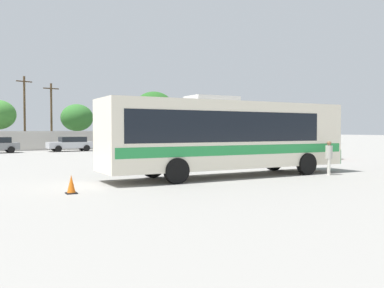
{
  "coord_description": "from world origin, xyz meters",
  "views": [
    {
      "loc": [
        -12.06,
        -16.4,
        2.14
      ],
      "look_at": [
        -2.24,
        1.56,
        1.45
      ],
      "focal_mm": 38.39,
      "sensor_mm": 36.0,
      "label": 1
    }
  ],
  "objects_px": {
    "parked_car_third_silver": "(121,142)",
    "parked_car_rightmost_grey": "(171,142)",
    "traffic_cone_on_apron": "(71,185)",
    "roadside_tree_midleft": "(77,118)",
    "vendor_umbrella_secondary_red": "(323,134)",
    "coach_bus_cream_green": "(226,134)",
    "utility_pole_near": "(51,114)",
    "utility_pole_far": "(25,111)",
    "roadside_tree_midright": "(154,109)",
    "parked_car_second_silver": "(71,144)",
    "attendant_by_bus_door": "(329,156)"
  },
  "relations": [
    {
      "from": "utility_pole_far",
      "to": "parked_car_third_silver",
      "type": "bearing_deg",
      "value": -38.27
    },
    {
      "from": "utility_pole_near",
      "to": "traffic_cone_on_apron",
      "type": "xyz_separation_m",
      "value": [
        -5.56,
        -35.98,
        -3.68
      ]
    },
    {
      "from": "parked_car_second_silver",
      "to": "roadside_tree_midleft",
      "type": "bearing_deg",
      "value": 72.12
    },
    {
      "from": "utility_pole_far",
      "to": "attendant_by_bus_door",
      "type": "bearing_deg",
      "value": -75.18
    },
    {
      "from": "coach_bus_cream_green",
      "to": "traffic_cone_on_apron",
      "type": "bearing_deg",
      "value": -166.22
    },
    {
      "from": "coach_bus_cream_green",
      "to": "attendant_by_bus_door",
      "type": "relative_size",
      "value": 7.39
    },
    {
      "from": "coach_bus_cream_green",
      "to": "roadside_tree_midright",
      "type": "height_order",
      "value": "roadside_tree_midright"
    },
    {
      "from": "roadside_tree_midleft",
      "to": "vendor_umbrella_secondary_red",
      "type": "bearing_deg",
      "value": -67.01
    },
    {
      "from": "vendor_umbrella_secondary_red",
      "to": "traffic_cone_on_apron",
      "type": "distance_m",
      "value": 21.65
    },
    {
      "from": "traffic_cone_on_apron",
      "to": "roadside_tree_midleft",
      "type": "bearing_deg",
      "value": 76.67
    },
    {
      "from": "vendor_umbrella_secondary_red",
      "to": "roadside_tree_midright",
      "type": "distance_m",
      "value": 26.92
    },
    {
      "from": "coach_bus_cream_green",
      "to": "parked_car_second_silver",
      "type": "height_order",
      "value": "coach_bus_cream_green"
    },
    {
      "from": "vendor_umbrella_secondary_red",
      "to": "attendant_by_bus_door",
      "type": "bearing_deg",
      "value": -134.84
    },
    {
      "from": "vendor_umbrella_secondary_red",
      "to": "utility_pole_near",
      "type": "distance_m",
      "value": 31.61
    },
    {
      "from": "coach_bus_cream_green",
      "to": "roadside_tree_midleft",
      "type": "distance_m",
      "value": 33.7
    },
    {
      "from": "parked_car_rightmost_grey",
      "to": "roadside_tree_midleft",
      "type": "relative_size",
      "value": 0.89
    },
    {
      "from": "parked_car_second_silver",
      "to": "attendant_by_bus_door",
      "type": "bearing_deg",
      "value": -78.3
    },
    {
      "from": "parked_car_third_silver",
      "to": "roadside_tree_midright",
      "type": "relative_size",
      "value": 0.58
    },
    {
      "from": "parked_car_second_silver",
      "to": "roadside_tree_midright",
      "type": "height_order",
      "value": "roadside_tree_midright"
    },
    {
      "from": "parked_car_second_silver",
      "to": "parked_car_third_silver",
      "type": "xyz_separation_m",
      "value": [
        5.43,
        0.17,
        0.03
      ]
    },
    {
      "from": "coach_bus_cream_green",
      "to": "parked_car_rightmost_grey",
      "type": "xyz_separation_m",
      "value": [
        10.29,
        27.1,
        -1.17
      ]
    },
    {
      "from": "vendor_umbrella_secondary_red",
      "to": "parked_car_rightmost_grey",
      "type": "xyz_separation_m",
      "value": [
        -2.34,
        20.95,
        -1.05
      ]
    },
    {
      "from": "attendant_by_bus_door",
      "to": "parked_car_rightmost_grey",
      "type": "bearing_deg",
      "value": 79.06
    },
    {
      "from": "roadside_tree_midright",
      "to": "parked_car_rightmost_grey",
      "type": "bearing_deg",
      "value": -92.89
    },
    {
      "from": "utility_pole_far",
      "to": "roadside_tree_midright",
      "type": "distance_m",
      "value": 15.44
    },
    {
      "from": "utility_pole_near",
      "to": "vendor_umbrella_secondary_red",
      "type": "bearing_deg",
      "value": -62.61
    },
    {
      "from": "utility_pole_far",
      "to": "roadside_tree_midleft",
      "type": "xyz_separation_m",
      "value": [
        5.77,
        -0.45,
        -0.68
      ]
    },
    {
      "from": "parked_car_third_silver",
      "to": "parked_car_rightmost_grey",
      "type": "distance_m",
      "value": 6.09
    },
    {
      "from": "parked_car_second_silver",
      "to": "utility_pole_far",
      "type": "relative_size",
      "value": 0.56
    },
    {
      "from": "coach_bus_cream_green",
      "to": "utility_pole_far",
      "type": "xyz_separation_m",
      "value": [
        -4.79,
        34.1,
        2.36
      ]
    },
    {
      "from": "attendant_by_bus_door",
      "to": "parked_car_second_silver",
      "type": "bearing_deg",
      "value": 101.7
    },
    {
      "from": "attendant_by_bus_door",
      "to": "traffic_cone_on_apron",
      "type": "bearing_deg",
      "value": -179.97
    },
    {
      "from": "vendor_umbrella_secondary_red",
      "to": "utility_pole_near",
      "type": "xyz_separation_m",
      "value": [
        -14.5,
        28.0,
        2.15
      ]
    },
    {
      "from": "attendant_by_bus_door",
      "to": "parked_car_rightmost_grey",
      "type": "height_order",
      "value": "attendant_by_bus_door"
    },
    {
      "from": "roadside_tree_midleft",
      "to": "roadside_tree_midright",
      "type": "relative_size",
      "value": 0.74
    },
    {
      "from": "utility_pole_near",
      "to": "attendant_by_bus_door",
      "type": "bearing_deg",
      "value": -79.65
    },
    {
      "from": "parked_car_second_silver",
      "to": "utility_pole_near",
      "type": "xyz_separation_m",
      "value": [
        -0.64,
        7.33,
        3.2
      ]
    },
    {
      "from": "utility_pole_near",
      "to": "utility_pole_far",
      "type": "xyz_separation_m",
      "value": [
        -2.93,
        -0.06,
        0.33
      ]
    },
    {
      "from": "coach_bus_cream_green",
      "to": "attendant_by_bus_door",
      "type": "height_order",
      "value": "coach_bus_cream_green"
    },
    {
      "from": "roadside_tree_midright",
      "to": "parked_car_second_silver",
      "type": "bearing_deg",
      "value": -153.05
    },
    {
      "from": "parked_car_third_silver",
      "to": "roadside_tree_midleft",
      "type": "xyz_separation_m",
      "value": [
        -3.23,
        6.65,
        2.82
      ]
    },
    {
      "from": "parked_car_third_silver",
      "to": "roadside_tree_midleft",
      "type": "height_order",
      "value": "roadside_tree_midleft"
    },
    {
      "from": "parked_car_second_silver",
      "to": "roadside_tree_midright",
      "type": "relative_size",
      "value": 0.65
    },
    {
      "from": "coach_bus_cream_green",
      "to": "utility_pole_near",
      "type": "distance_m",
      "value": 34.27
    },
    {
      "from": "attendant_by_bus_door",
      "to": "parked_car_rightmost_grey",
      "type": "distance_m",
      "value": 29.46
    },
    {
      "from": "utility_pole_near",
      "to": "parked_car_second_silver",
      "type": "bearing_deg",
      "value": -84.99
    },
    {
      "from": "parked_car_third_silver",
      "to": "roadside_tree_midright",
      "type": "bearing_deg",
      "value": 42.47
    },
    {
      "from": "coach_bus_cream_green",
      "to": "roadside_tree_midleft",
      "type": "xyz_separation_m",
      "value": [
        0.97,
        33.65,
        1.67
      ]
    },
    {
      "from": "roadside_tree_midleft",
      "to": "parked_car_rightmost_grey",
      "type": "bearing_deg",
      "value": -35.06
    },
    {
      "from": "traffic_cone_on_apron",
      "to": "parked_car_third_silver",
      "type": "bearing_deg",
      "value": 68.01
    }
  ]
}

